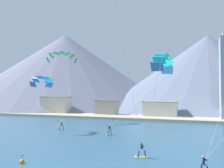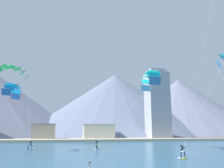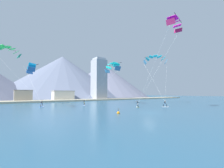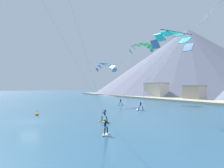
% 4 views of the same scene
% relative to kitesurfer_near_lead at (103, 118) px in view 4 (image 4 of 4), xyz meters
% --- Properties ---
extents(ground_plane, '(400.00, 400.00, 0.00)m').
position_rel_kitesurfer_near_lead_xyz_m(ground_plane, '(-5.72, -8.77, -0.58)').
color(ground_plane, '#2D5B7A').
extents(kitesurfer_near_lead, '(1.71, 1.22, 1.83)m').
position_rel_kitesurfer_near_lead_xyz_m(kitesurfer_near_lead, '(0.00, 0.00, 0.00)').
color(kitesurfer_near_lead, yellow).
rests_on(kitesurfer_near_lead, ground).
extents(kitesurfer_near_trail, '(1.44, 1.58, 1.72)m').
position_rel_kitesurfer_near_lead_xyz_m(kitesurfer_near_trail, '(-20.18, 15.89, -0.08)').
color(kitesurfer_near_trail, '#337FDB').
rests_on(kitesurfer_near_trail, ground).
extents(kitesurfer_mid_center, '(1.48, 1.54, 1.76)m').
position_rel_kitesurfer_near_lead_xyz_m(kitesurfer_mid_center, '(7.25, -3.60, -0.05)').
color(kitesurfer_mid_center, white).
rests_on(kitesurfer_mid_center, ground).
extents(kitesurfer_far_left, '(0.91, 1.78, 1.82)m').
position_rel_kitesurfer_near_lead_xyz_m(kitesurfer_far_left, '(-8.99, 13.24, -0.01)').
color(kitesurfer_far_left, '#337FDB').
rests_on(kitesurfer_far_left, ground).
extents(parafoil_kite_near_trail, '(11.62, 16.04, 17.21)m').
position_rel_kitesurfer_near_lead_xyz_m(parafoil_kite_near_trail, '(-28.14, 28.49, 16.68)').
color(parafoil_kite_near_trail, teal).
extents(parafoil_kite_far_left, '(10.97, 7.84, 12.60)m').
position_rel_kitesurfer_near_lead_xyz_m(parafoil_kite_far_left, '(0.95, 12.47, 12.24)').
color(parafoil_kite_far_left, teal).
extents(parafoil_kite_distant_high_outer, '(2.33, 5.95, 2.37)m').
position_rel_kitesurfer_near_lead_xyz_m(parafoil_kite_distant_high_outer, '(-23.34, 13.18, 9.58)').
color(parafoil_kite_distant_high_outer, '#2E5EA1').
extents(race_marker_buoy, '(0.56, 0.56, 1.02)m').
position_rel_kitesurfer_near_lead_xyz_m(race_marker_buoy, '(-11.65, -6.64, -0.42)').
color(race_marker_buoy, orange).
rests_on(race_marker_buoy, ground).
extents(shore_building_promenade_mid, '(6.97, 4.28, 5.14)m').
position_rel_kitesurfer_near_lead_xyz_m(shore_building_promenade_mid, '(-21.97, 45.72, 2.01)').
color(shore_building_promenade_mid, '#A89E8E').
rests_on(shore_building_promenade_mid, ground).
extents(shore_building_quay_east, '(10.34, 5.21, 6.25)m').
position_rel_kitesurfer_near_lead_xyz_m(shore_building_quay_east, '(-41.02, 45.93, 2.56)').
color(shore_building_quay_east, beige).
rests_on(shore_building_quay_east, ground).
extents(mountain_peak_east_shoulder, '(115.81, 115.81, 39.97)m').
position_rel_kitesurfer_near_lead_xyz_m(mountain_peak_east_shoulder, '(-65.63, 93.42, 19.41)').
color(mountain_peak_east_shoulder, slate).
rests_on(mountain_peak_east_shoulder, ground).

